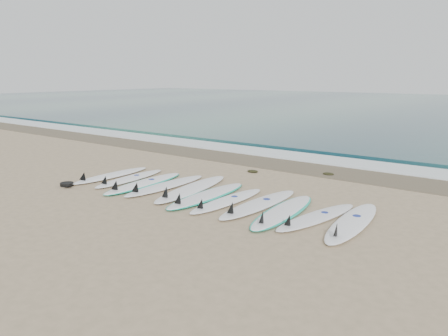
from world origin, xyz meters
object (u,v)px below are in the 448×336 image
Objects in this scene: surfboard_0 at (110,175)px; surfboard_10 at (352,222)px; surfboard_5 at (206,196)px; leash_coil at (67,184)px.

surfboard_10 is (6.57, 0.22, 0.00)m from surfboard_0.
surfboard_0 is 0.92× the size of surfboard_10.
surfboard_5 is at bearing 177.98° from surfboard_10.
leash_coil is (-3.37, -1.28, -0.00)m from surfboard_5.
surfboard_10 is at bearing 12.49° from leash_coil.
surfboard_0 is 3.31m from surfboard_5.
leash_coil is at bearing -172.84° from surfboard_10.
surfboard_5 reaches higher than leash_coil.
surfboard_10 reaches higher than leash_coil.
leash_coil is at bearing -94.74° from surfboard_0.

